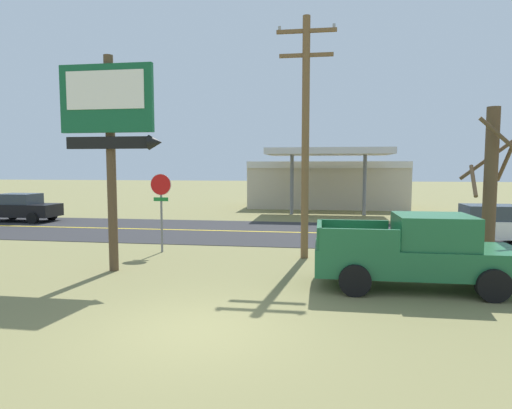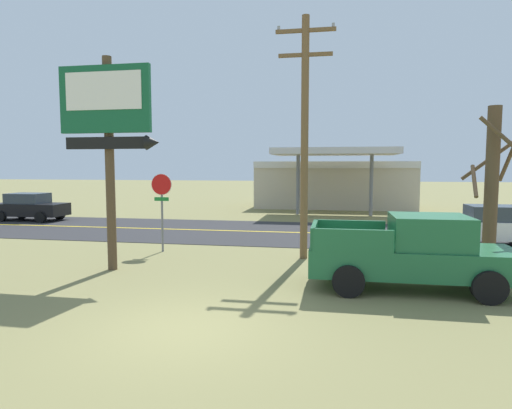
% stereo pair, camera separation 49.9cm
% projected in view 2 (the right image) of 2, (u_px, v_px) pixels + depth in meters
% --- Properties ---
extents(ground_plane, '(180.00, 180.00, 0.00)m').
position_uv_depth(ground_plane, '(184.00, 330.00, 8.60)').
color(ground_plane, olive).
extents(road_asphalt, '(140.00, 8.00, 0.02)m').
position_uv_depth(road_asphalt, '(274.00, 232.00, 21.34)').
color(road_asphalt, '#2B2B2D').
rests_on(road_asphalt, ground).
extents(road_centre_line, '(126.00, 0.20, 0.01)m').
position_uv_depth(road_centre_line, '(274.00, 232.00, 21.33)').
color(road_centre_line, gold).
rests_on(road_centre_line, road_asphalt).
extents(motel_sign, '(3.14, 0.54, 6.52)m').
position_uv_depth(motel_sign, '(109.00, 124.00, 13.10)').
color(motel_sign, brown).
rests_on(motel_sign, ground).
extents(stop_sign, '(0.80, 0.08, 2.95)m').
position_uv_depth(stop_sign, '(162.00, 198.00, 16.33)').
color(stop_sign, slate).
rests_on(stop_sign, ground).
extents(utility_pole, '(2.03, 0.26, 8.28)m').
position_uv_depth(utility_pole, '(305.00, 130.00, 14.92)').
color(utility_pole, brown).
rests_on(utility_pole, ground).
extents(bare_tree, '(1.78, 1.79, 5.06)m').
position_uv_depth(bare_tree, '(492.00, 185.00, 13.45)').
color(bare_tree, brown).
rests_on(bare_tree, ground).
extents(gas_station, '(12.00, 11.50, 4.40)m').
position_uv_depth(gas_station, '(334.00, 183.00, 34.44)').
color(gas_station, beige).
rests_on(gas_station, ground).
extents(pickup_green_parked_on_lawn, '(5.21, 2.26, 1.96)m').
position_uv_depth(pickup_green_parked_on_lawn, '(413.00, 253.00, 11.35)').
color(pickup_green_parked_on_lawn, '#1E6038').
rests_on(pickup_green_parked_on_lawn, ground).
extents(car_black_near_lane, '(4.20, 2.00, 1.64)m').
position_uv_depth(car_black_near_lane, '(30.00, 207.00, 25.90)').
color(car_black_near_lane, black).
rests_on(car_black_near_lane, ground).
extents(car_white_mid_lane, '(4.20, 2.00, 1.64)m').
position_uv_depth(car_white_mid_lane, '(492.00, 225.00, 17.66)').
color(car_white_mid_lane, silver).
rests_on(car_white_mid_lane, ground).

